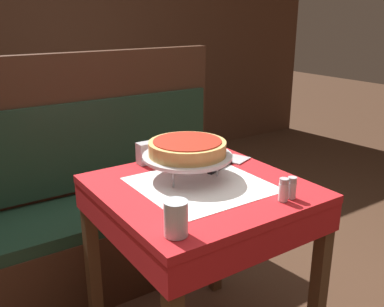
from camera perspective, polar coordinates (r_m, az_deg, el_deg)
dining_table_front at (r=1.61m, az=1.14°, el=-7.44°), size 0.71×0.71×0.77m
dining_table_rear at (r=3.27m, az=-12.47°, el=5.44°), size 0.80×0.80×0.77m
booth_bench at (r=2.32m, az=-11.36°, el=-8.32°), size 1.48×0.49×1.18m
back_wall_panel at (r=3.66m, az=-21.51°, el=14.59°), size 6.00×0.04×2.40m
pizza_pan_stand at (r=1.61m, az=-0.60°, el=-0.48°), size 0.34×0.34×0.09m
deep_dish_pizza at (r=1.60m, az=-0.60°, el=0.80°), size 0.29×0.29×0.05m
pizza_server at (r=1.77m, az=4.85°, el=-1.28°), size 0.27×0.15×0.01m
water_glass_near at (r=1.21m, az=-2.15°, el=-8.63°), size 0.07×0.07×0.10m
salt_shaker at (r=1.45m, az=12.10°, el=-4.76°), size 0.03×0.03×0.08m
pepper_shaker at (r=1.48m, az=13.16°, el=-4.48°), size 0.03×0.03×0.08m
napkin_holder at (r=1.78m, az=-5.74°, el=0.13°), size 0.10×0.05×0.09m
condiment_caddy at (r=3.35m, az=-12.51°, el=8.54°), size 0.12×0.12×0.18m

